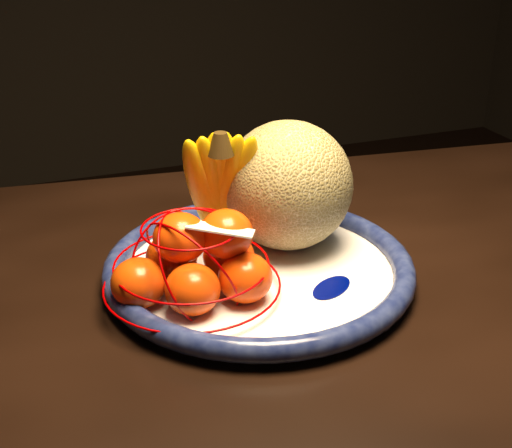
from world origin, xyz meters
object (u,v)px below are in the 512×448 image
object	(u,v)px
fruit_bowl	(259,269)
cantaloupe	(288,185)
dining_table	(389,337)
banana_bunch	(219,184)
mandarin_bag	(197,263)

from	to	relation	value
fruit_bowl	cantaloupe	size ratio (longest dim) A/B	2.30
dining_table	fruit_bowl	world-z (taller)	fruit_bowl
cantaloupe	banana_bunch	distance (m)	0.09
dining_table	fruit_bowl	size ratio (longest dim) A/B	4.07
dining_table	mandarin_bag	xyz separation A→B (m)	(-0.23, 0.04, 0.13)
mandarin_bag	dining_table	bearing A→B (deg)	-9.51
fruit_bowl	banana_bunch	bearing A→B (deg)	113.29
fruit_bowl	cantaloupe	world-z (taller)	cantaloupe
fruit_bowl	cantaloupe	xyz separation A→B (m)	(0.06, 0.05, 0.08)
mandarin_bag	fruit_bowl	bearing A→B (deg)	18.75
cantaloupe	mandarin_bag	world-z (taller)	cantaloupe
mandarin_bag	cantaloupe	bearing A→B (deg)	29.09
fruit_bowl	banana_bunch	distance (m)	0.11
dining_table	mandarin_bag	world-z (taller)	mandarin_bag
cantaloupe	banana_bunch	world-z (taller)	banana_bunch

